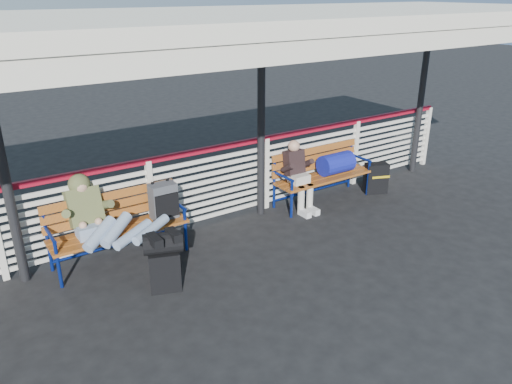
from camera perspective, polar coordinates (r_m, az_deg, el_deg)
ground at (r=6.03m, az=-4.29°, el=-12.23°), size 60.00×60.00×0.00m
fence at (r=7.24m, az=-11.95°, el=-0.54°), size 12.08×0.08×1.24m
canopy at (r=5.76m, az=-9.72°, el=18.31°), size 12.60×3.60×3.16m
luggage_stack at (r=6.09m, az=-10.47°, el=-7.57°), size 0.52×0.40×0.76m
bench_left at (r=6.88m, az=-13.79°, el=-2.42°), size 1.80×0.56×0.97m
bench_right at (r=8.58m, az=8.32°, el=2.91°), size 1.80×0.56×0.92m
traveler_man at (r=6.44m, az=-15.92°, el=-3.70°), size 0.94×1.62×0.77m
companion_person at (r=8.13m, az=4.88°, el=1.95°), size 0.32×0.66×1.15m
suitcase_side at (r=9.14m, az=13.54°, el=1.55°), size 0.45×0.36×0.55m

